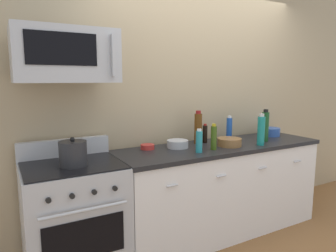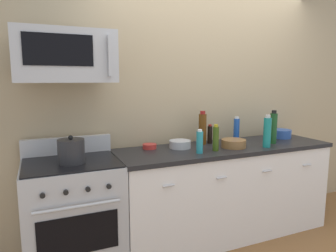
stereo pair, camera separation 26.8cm
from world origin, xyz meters
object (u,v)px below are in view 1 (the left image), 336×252
range_oven (75,219)px  stockpot (73,153)px  bottle_soy_sauce_dark (205,134)px  bowl_steel_prep (178,144)px  microwave (66,56)px  bottle_wine_amber (198,128)px  bowl_blue_mixing (270,132)px  bottle_wine_green (265,126)px  bowl_red_small (148,147)px  bottle_water_clear (264,127)px  bottle_soda_blue (229,128)px  bottle_sparkling_teal (261,130)px  bowl_wooden_salad (229,142)px  bottle_olive_oil (214,137)px  bottle_dish_soap (199,141)px

range_oven → stockpot: size_ratio=4.80×
range_oven → bottle_soy_sauce_dark: (1.39, 0.17, 0.55)m
bottle_soy_sauce_dark → bowl_steel_prep: bearing=-170.1°
microwave → bottle_wine_amber: bearing=5.2°
microwave → bowl_blue_mixing: size_ratio=3.39×
bottle_wine_green → bowl_red_small: bearing=167.8°
range_oven → bottle_water_clear: 2.18m
bottle_wine_green → bottle_soda_blue: 0.38m
bowl_red_small → microwave: bearing=-168.9°
bottle_sparkling_teal → bowl_wooden_salad: bottle_sparkling_teal is taller
microwave → bottle_wine_amber: size_ratio=2.19×
bottle_soy_sauce_dark → stockpot: bearing=-171.0°
bowl_red_small → bottle_soy_sauce_dark: bearing=-2.0°
microwave → stockpot: microwave is taller
range_oven → bottle_soda_blue: bearing=6.6°
bottle_sparkling_teal → bottle_wine_amber: 0.63m
bottle_sparkling_teal → bottle_soy_sauce_dark: bottle_sparkling_teal is taller
bottle_wine_amber → bowl_steel_prep: 0.31m
bottle_soda_blue → bottle_olive_oil: bearing=-144.6°
bowl_steel_prep → bowl_red_small: (-0.28, 0.09, -0.02)m
bowl_wooden_salad → bottle_soy_sauce_dark: bearing=115.7°
bottle_soda_blue → bowl_blue_mixing: 0.56m
bottle_soy_sauce_dark → range_oven: bearing=-173.2°
bottle_wine_amber → bowl_wooden_salad: bottle_wine_amber is taller
bowl_blue_mixing → bowl_steel_prep: size_ratio=1.06×
bottle_soy_sauce_dark → bowl_steel_prep: (-0.37, -0.06, -0.06)m
bottle_soda_blue → bowl_steel_prep: bottle_soda_blue is taller
bottle_water_clear → bowl_steel_prep: 1.09m
bottle_water_clear → bottle_soda_blue: bottle_water_clear is taller
bottle_olive_oil → bowl_steel_prep: bearing=136.6°
range_oven → bottle_soda_blue: 1.85m
bowl_steel_prep → bowl_blue_mixing: bearing=0.7°
microwave → bottle_wine_amber: 1.47m
bottle_olive_oil → bowl_blue_mixing: bearing=13.9°
bottle_olive_oil → bottle_dish_soap: size_ratio=1.14×
bottle_dish_soap → bottle_wine_amber: bearing=56.6°
microwave → bowl_blue_mixing: 2.43m
bottle_wine_amber → bottle_soy_sauce_dark: bearing=2.0°
bottle_sparkling_teal → bottle_olive_oil: bottle_sparkling_teal is taller
bottle_dish_soap → bowl_steel_prep: bottle_dish_soap is taller
range_oven → bottle_dish_soap: size_ratio=4.96×
microwave → stockpot: 0.74m
bottle_sparkling_teal → bowl_steel_prep: bearing=158.9°
bottle_soy_sauce_dark → bottle_dish_soap: 0.45m
bottle_olive_oil → bowl_wooden_salad: bottle_olive_oil is taller
range_oven → bottle_wine_amber: 1.45m
bottle_wine_green → bottle_soda_blue: bottle_wine_green is taller
bowl_blue_mixing → microwave: bearing=-178.2°
bottle_water_clear → bowl_blue_mixing: bearing=23.1°
microwave → bowl_wooden_salad: microwave is taller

